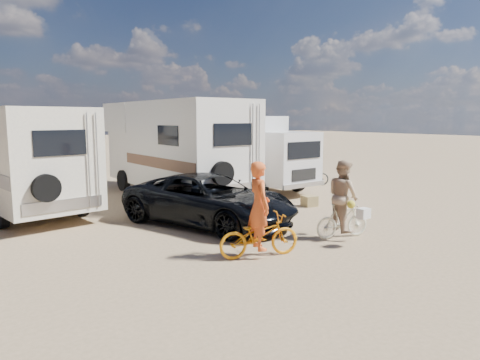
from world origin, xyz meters
TOP-DOWN VIEW (x-y plane):
  - ground at (0.00, 0.00)m, footprint 140.00×140.00m
  - rv_main at (0.30, 6.83)m, footprint 2.66×7.64m
  - rv_left at (-5.17, 7.43)m, footprint 3.34×7.72m
  - box_truck at (3.65, 6.59)m, footprint 2.53×6.67m
  - dark_suv at (-1.23, 2.03)m, footprint 3.86×5.63m
  - bike_man at (-1.97, -1.10)m, footprint 1.91×1.14m
  - bike_woman at (0.70, -1.15)m, footprint 1.53×0.81m
  - rider_man at (-1.97, -1.10)m, footprint 0.65×0.80m
  - rider_woman at (0.70, -1.15)m, footprint 0.89×1.02m
  - bike_parked at (6.38, 5.50)m, footprint 1.70×1.41m
  - cooler at (0.82, 4.52)m, footprint 0.67×0.57m
  - crate at (2.95, 2.19)m, footprint 0.53×0.53m

SIDE VIEW (x-z plane):
  - ground at x=0.00m, z-range 0.00..0.00m
  - crate at x=2.95m, z-range 0.00..0.36m
  - cooler at x=0.82m, z-range 0.00..0.46m
  - bike_parked at x=6.38m, z-range 0.00..0.87m
  - bike_woman at x=0.70m, z-range 0.00..0.89m
  - bike_man at x=-1.97m, z-range 0.00..0.95m
  - dark_suv at x=-1.23m, z-range 0.00..1.43m
  - rider_woman at x=0.70m, z-range 0.00..1.79m
  - rider_man at x=-1.97m, z-range 0.00..1.91m
  - box_truck at x=3.65m, z-range 0.00..3.08m
  - rv_left at x=-5.17m, z-range 0.00..3.29m
  - rv_main at x=0.30m, z-range 0.00..3.62m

